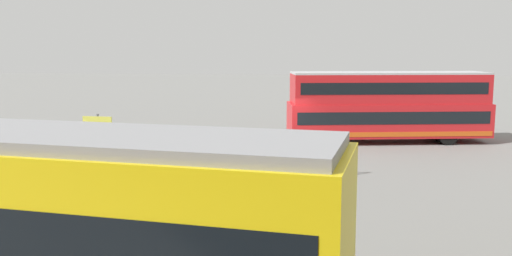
% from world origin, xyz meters
% --- Properties ---
extents(ground_plane, '(160.00, 160.00, 0.00)m').
position_xyz_m(ground_plane, '(0.00, 0.00, 0.00)').
color(ground_plane, slate).
extents(double_decker_bus, '(10.77, 4.23, 3.72)m').
position_xyz_m(double_decker_bus, '(-5.20, -3.35, 1.91)').
color(double_decker_bus, red).
rests_on(double_decker_bus, ground).
extents(pedestrian_near_railing, '(0.42, 0.42, 1.79)m').
position_xyz_m(pedestrian_near_railing, '(2.89, 6.01, 1.04)').
color(pedestrian_near_railing, '#33384C').
rests_on(pedestrian_near_railing, ground).
extents(pedestrian_crossing, '(0.37, 0.37, 1.80)m').
position_xyz_m(pedestrian_crossing, '(-0.43, 7.59, 1.05)').
color(pedestrian_crossing, black).
rests_on(pedestrian_crossing, ground).
extents(pedestrian_railing, '(8.92, 0.61, 1.08)m').
position_xyz_m(pedestrian_railing, '(1.54, 5.07, 0.75)').
color(pedestrian_railing, gray).
rests_on(pedestrian_railing, ground).
extents(info_sign, '(1.25, 0.16, 2.34)m').
position_xyz_m(info_sign, '(7.30, 5.13, 1.64)').
color(info_sign, slate).
rests_on(info_sign, ground).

